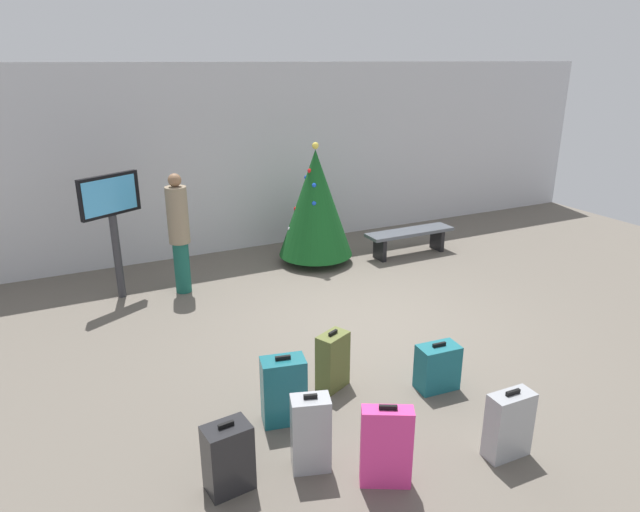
{
  "coord_description": "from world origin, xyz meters",
  "views": [
    {
      "loc": [
        -3.82,
        -6.14,
        3.53
      ],
      "look_at": [
        -0.49,
        0.56,
        0.9
      ],
      "focal_mm": 31.41,
      "sensor_mm": 36.0,
      "label": 1
    }
  ],
  "objects_px": {
    "suitcase_1": "(284,390)",
    "suitcase_4": "(437,367)",
    "traveller_0": "(179,231)",
    "suitcase_2": "(386,447)",
    "suitcase_6": "(311,433)",
    "holiday_tree": "(316,203)",
    "suitcase_0": "(228,458)",
    "suitcase_3": "(333,361)",
    "waiting_bench": "(410,236)",
    "suitcase_5": "(509,425)",
    "flight_info_kiosk": "(112,212)"
  },
  "relations": [
    {
      "from": "suitcase_1",
      "to": "suitcase_4",
      "type": "xyz_separation_m",
      "value": [
        1.79,
        -0.21,
        -0.09
      ]
    },
    {
      "from": "suitcase_1",
      "to": "suitcase_4",
      "type": "height_order",
      "value": "suitcase_1"
    },
    {
      "from": "traveller_0",
      "to": "suitcase_2",
      "type": "distance_m",
      "value": 5.17
    },
    {
      "from": "suitcase_1",
      "to": "suitcase_6",
      "type": "relative_size",
      "value": 0.98
    },
    {
      "from": "traveller_0",
      "to": "holiday_tree",
      "type": "bearing_deg",
      "value": 6.78
    },
    {
      "from": "suitcase_0",
      "to": "suitcase_3",
      "type": "height_order",
      "value": "suitcase_3"
    },
    {
      "from": "waiting_bench",
      "to": "traveller_0",
      "type": "xyz_separation_m",
      "value": [
        -4.29,
        0.11,
        0.65
      ]
    },
    {
      "from": "traveller_0",
      "to": "suitcase_1",
      "type": "distance_m",
      "value": 3.93
    },
    {
      "from": "suitcase_2",
      "to": "suitcase_5",
      "type": "height_order",
      "value": "suitcase_2"
    },
    {
      "from": "holiday_tree",
      "to": "suitcase_1",
      "type": "xyz_separation_m",
      "value": [
        -2.4,
        -4.17,
        -0.76
      ]
    },
    {
      "from": "flight_info_kiosk",
      "to": "suitcase_3",
      "type": "distance_m",
      "value": 4.29
    },
    {
      "from": "suitcase_5",
      "to": "suitcase_2",
      "type": "bearing_deg",
      "value": 171.26
    },
    {
      "from": "suitcase_0",
      "to": "suitcase_4",
      "type": "distance_m",
      "value": 2.63
    },
    {
      "from": "suitcase_1",
      "to": "suitcase_5",
      "type": "bearing_deg",
      "value": -40.46
    },
    {
      "from": "traveller_0",
      "to": "suitcase_5",
      "type": "height_order",
      "value": "traveller_0"
    },
    {
      "from": "traveller_0",
      "to": "suitcase_4",
      "type": "bearing_deg",
      "value": -65.06
    },
    {
      "from": "suitcase_1",
      "to": "suitcase_6",
      "type": "distance_m",
      "value": 0.76
    },
    {
      "from": "suitcase_0",
      "to": "suitcase_5",
      "type": "relative_size",
      "value": 0.96
    },
    {
      "from": "holiday_tree",
      "to": "flight_info_kiosk",
      "type": "relative_size",
      "value": 1.13
    },
    {
      "from": "suitcase_0",
      "to": "suitcase_1",
      "type": "xyz_separation_m",
      "value": [
        0.8,
        0.68,
        0.04
      ]
    },
    {
      "from": "suitcase_3",
      "to": "suitcase_4",
      "type": "bearing_deg",
      "value": -27.5
    },
    {
      "from": "suitcase_5",
      "to": "suitcase_6",
      "type": "distance_m",
      "value": 1.84
    },
    {
      "from": "traveller_0",
      "to": "suitcase_0",
      "type": "xyz_separation_m",
      "value": [
        -0.69,
        -4.55,
        -0.71
      ]
    },
    {
      "from": "holiday_tree",
      "to": "suitcase_3",
      "type": "height_order",
      "value": "holiday_tree"
    },
    {
      "from": "traveller_0",
      "to": "waiting_bench",
      "type": "bearing_deg",
      "value": -1.52
    },
    {
      "from": "holiday_tree",
      "to": "suitcase_3",
      "type": "bearing_deg",
      "value": -113.39
    },
    {
      "from": "suitcase_6",
      "to": "flight_info_kiosk",
      "type": "bearing_deg",
      "value": 101.34
    },
    {
      "from": "traveller_0",
      "to": "suitcase_4",
      "type": "distance_m",
      "value": 4.56
    },
    {
      "from": "traveller_0",
      "to": "suitcase_3",
      "type": "height_order",
      "value": "traveller_0"
    },
    {
      "from": "suitcase_1",
      "to": "suitcase_3",
      "type": "relative_size",
      "value": 1.07
    },
    {
      "from": "traveller_0",
      "to": "suitcase_1",
      "type": "bearing_deg",
      "value": -88.37
    },
    {
      "from": "traveller_0",
      "to": "suitcase_5",
      "type": "xyz_separation_m",
      "value": [
        1.77,
        -5.29,
        -0.69
      ]
    },
    {
      "from": "suitcase_1",
      "to": "flight_info_kiosk",
      "type": "bearing_deg",
      "value": 104.13
    },
    {
      "from": "holiday_tree",
      "to": "suitcase_1",
      "type": "bearing_deg",
      "value": -119.9
    },
    {
      "from": "flight_info_kiosk",
      "to": "waiting_bench",
      "type": "distance_m",
      "value": 5.32
    },
    {
      "from": "suitcase_1",
      "to": "suitcase_6",
      "type": "bearing_deg",
      "value": -94.37
    },
    {
      "from": "waiting_bench",
      "to": "suitcase_2",
      "type": "height_order",
      "value": "suitcase_2"
    },
    {
      "from": "suitcase_2",
      "to": "suitcase_4",
      "type": "distance_m",
      "value": 1.7
    },
    {
      "from": "traveller_0",
      "to": "suitcase_5",
      "type": "distance_m",
      "value": 5.62
    },
    {
      "from": "suitcase_0",
      "to": "suitcase_1",
      "type": "distance_m",
      "value": 1.05
    },
    {
      "from": "suitcase_5",
      "to": "suitcase_1",
      "type": "bearing_deg",
      "value": 139.54
    },
    {
      "from": "waiting_bench",
      "to": "suitcase_4",
      "type": "distance_m",
      "value": 4.63
    },
    {
      "from": "suitcase_0",
      "to": "suitcase_3",
      "type": "distance_m",
      "value": 1.85
    },
    {
      "from": "suitcase_2",
      "to": "suitcase_5",
      "type": "distance_m",
      "value": 1.24
    },
    {
      "from": "suitcase_0",
      "to": "suitcase_3",
      "type": "relative_size",
      "value": 0.95
    },
    {
      "from": "holiday_tree",
      "to": "suitcase_4",
      "type": "relative_size",
      "value": 3.85
    },
    {
      "from": "suitcase_2",
      "to": "traveller_0",
      "type": "bearing_deg",
      "value": 96.14
    },
    {
      "from": "flight_info_kiosk",
      "to": "suitcase_4",
      "type": "xyz_separation_m",
      "value": [
        2.82,
        -4.31,
        -1.11
      ]
    },
    {
      "from": "traveller_0",
      "to": "suitcase_0",
      "type": "height_order",
      "value": "traveller_0"
    },
    {
      "from": "waiting_bench",
      "to": "suitcase_6",
      "type": "height_order",
      "value": "suitcase_6"
    }
  ]
}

